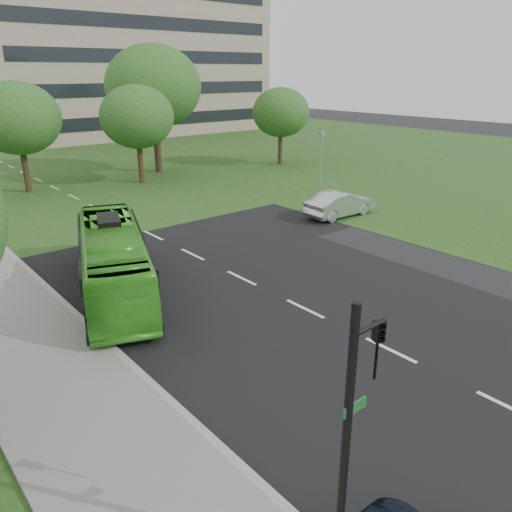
{
  "coord_description": "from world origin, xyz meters",
  "views": [
    {
      "loc": [
        -12.68,
        -10.21,
        8.72
      ],
      "look_at": [
        -0.41,
        4.49,
        1.6
      ],
      "focal_mm": 35.0,
      "sensor_mm": 36.0,
      "label": 1
    }
  ],
  "objects_px": {
    "tree_park_d": "(153,87)",
    "camera_pole": "(321,154)",
    "office_building": "(119,43)",
    "tree_park_b": "(17,118)",
    "sedan": "(340,204)",
    "bus": "(114,261)",
    "tree_park_e": "(281,112)",
    "traffic_light": "(354,422)",
    "tree_park_c": "(137,117)"
  },
  "relations": [
    {
      "from": "tree_park_e",
      "to": "sedan",
      "type": "distance_m",
      "value": 19.7
    },
    {
      "from": "tree_park_d",
      "to": "traffic_light",
      "type": "distance_m",
      "value": 40.48
    },
    {
      "from": "sedan",
      "to": "tree_park_d",
      "type": "bearing_deg",
      "value": 5.59
    },
    {
      "from": "tree_park_c",
      "to": "tree_park_e",
      "type": "xyz_separation_m",
      "value": [
        14.74,
        -0.86,
        -0.32
      ]
    },
    {
      "from": "traffic_light",
      "to": "tree_park_e",
      "type": "bearing_deg",
      "value": 68.06
    },
    {
      "from": "tree_park_d",
      "to": "sedan",
      "type": "relative_size",
      "value": 2.24
    },
    {
      "from": "bus",
      "to": "traffic_light",
      "type": "distance_m",
      "value": 14.5
    },
    {
      "from": "bus",
      "to": "camera_pole",
      "type": "height_order",
      "value": "camera_pole"
    },
    {
      "from": "office_building",
      "to": "traffic_light",
      "type": "bearing_deg",
      "value": -113.1
    },
    {
      "from": "bus",
      "to": "traffic_light",
      "type": "relative_size",
      "value": 1.84
    },
    {
      "from": "tree_park_e",
      "to": "traffic_light",
      "type": "xyz_separation_m",
      "value": [
        -28.08,
        -32.5,
        -1.75
      ]
    },
    {
      "from": "sedan",
      "to": "office_building",
      "type": "bearing_deg",
      "value": -10.01
    },
    {
      "from": "tree_park_e",
      "to": "camera_pole",
      "type": "bearing_deg",
      "value": -118.29
    },
    {
      "from": "sedan",
      "to": "tree_park_b",
      "type": "bearing_deg",
      "value": 35.27
    },
    {
      "from": "bus",
      "to": "camera_pole",
      "type": "relative_size",
      "value": 2.23
    },
    {
      "from": "bus",
      "to": "tree_park_e",
      "type": "bearing_deg",
      "value": 56.05
    },
    {
      "from": "traffic_light",
      "to": "office_building",
      "type": "bearing_deg",
      "value": 85.79
    },
    {
      "from": "tree_park_b",
      "to": "tree_park_c",
      "type": "distance_m",
      "value": 8.66
    },
    {
      "from": "tree_park_d",
      "to": "camera_pole",
      "type": "distance_m",
      "value": 16.6
    },
    {
      "from": "tree_park_b",
      "to": "tree_park_d",
      "type": "height_order",
      "value": "tree_park_d"
    },
    {
      "from": "office_building",
      "to": "tree_park_b",
      "type": "xyz_separation_m",
      "value": [
        -23.94,
        -32.15,
        -7.03
      ]
    },
    {
      "from": "tree_park_e",
      "to": "office_building",
      "type": "bearing_deg",
      "value": 88.54
    },
    {
      "from": "sedan",
      "to": "traffic_light",
      "type": "relative_size",
      "value": 0.9
    },
    {
      "from": "tree_park_b",
      "to": "tree_park_e",
      "type": "distance_m",
      "value": 23.28
    },
    {
      "from": "tree_park_e",
      "to": "sedan",
      "type": "height_order",
      "value": "tree_park_e"
    },
    {
      "from": "office_building",
      "to": "sedan",
      "type": "xyz_separation_m",
      "value": [
        -10.84,
        -51.96,
        -11.69
      ]
    },
    {
      "from": "office_building",
      "to": "camera_pole",
      "type": "xyz_separation_m",
      "value": [
        -6.78,
        -46.38,
        -9.59
      ]
    },
    {
      "from": "tree_park_b",
      "to": "camera_pole",
      "type": "xyz_separation_m",
      "value": [
        17.16,
        -14.22,
        -2.56
      ]
    },
    {
      "from": "tree_park_e",
      "to": "bus",
      "type": "height_order",
      "value": "tree_park_e"
    },
    {
      "from": "camera_pole",
      "to": "tree_park_c",
      "type": "bearing_deg",
      "value": 116.41
    },
    {
      "from": "tree_park_b",
      "to": "tree_park_e",
      "type": "xyz_separation_m",
      "value": [
        23.04,
        -3.3,
        -0.51
      ]
    },
    {
      "from": "traffic_light",
      "to": "camera_pole",
      "type": "relative_size",
      "value": 1.21
    },
    {
      "from": "tree_park_d",
      "to": "bus",
      "type": "height_order",
      "value": "tree_park_d"
    },
    {
      "from": "tree_park_c",
      "to": "traffic_light",
      "type": "height_order",
      "value": "tree_park_c"
    },
    {
      "from": "tree_park_d",
      "to": "camera_pole",
      "type": "xyz_separation_m",
      "value": [
        5.43,
        -15.02,
        -4.53
      ]
    },
    {
      "from": "tree_park_e",
      "to": "sedan",
      "type": "bearing_deg",
      "value": -121.06
    },
    {
      "from": "tree_park_b",
      "to": "tree_park_e",
      "type": "bearing_deg",
      "value": -8.16
    },
    {
      "from": "tree_park_b",
      "to": "tree_park_e",
      "type": "height_order",
      "value": "tree_park_b"
    },
    {
      "from": "tree_park_c",
      "to": "sedan",
      "type": "distance_m",
      "value": 18.56
    },
    {
      "from": "tree_park_d",
      "to": "bus",
      "type": "xyz_separation_m",
      "value": [
        -14.67,
        -22.37,
        -6.04
      ]
    },
    {
      "from": "office_building",
      "to": "bus",
      "type": "xyz_separation_m",
      "value": [
        -26.88,
        -53.73,
        -11.1
      ]
    },
    {
      "from": "bus",
      "to": "camera_pole",
      "type": "distance_m",
      "value": 21.45
    },
    {
      "from": "tree_park_d",
      "to": "sedan",
      "type": "distance_m",
      "value": 21.68
    },
    {
      "from": "tree_park_d",
      "to": "sedan",
      "type": "xyz_separation_m",
      "value": [
        1.37,
        -20.6,
        -6.63
      ]
    },
    {
      "from": "bus",
      "to": "tree_park_b",
      "type": "bearing_deg",
      "value": 103.18
    },
    {
      "from": "tree_park_b",
      "to": "tree_park_d",
      "type": "distance_m",
      "value": 11.92
    },
    {
      "from": "tree_park_b",
      "to": "bus",
      "type": "bearing_deg",
      "value": -97.76
    },
    {
      "from": "sedan",
      "to": "bus",
      "type": "bearing_deg",
      "value": 98.08
    },
    {
      "from": "tree_park_c",
      "to": "tree_park_e",
      "type": "distance_m",
      "value": 14.77
    },
    {
      "from": "office_building",
      "to": "tree_park_b",
      "type": "distance_m",
      "value": 40.7
    }
  ]
}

